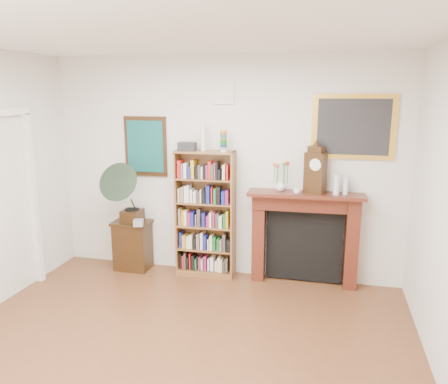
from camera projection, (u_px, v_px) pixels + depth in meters
name	position (u px, v px, depth m)	size (l,w,h in m)	color
room	(143.00, 225.00, 3.18)	(4.51, 5.01, 2.81)	brown
door_casing	(4.00, 192.00, 4.85)	(0.08, 1.02, 2.17)	white
teal_poster	(146.00, 146.00, 5.71)	(0.58, 0.04, 0.78)	black
small_picture	(223.00, 92.00, 5.31)	(0.26, 0.04, 0.30)	white
gilt_painting	(353.00, 127.00, 5.05)	(0.95, 0.04, 0.75)	gold
bookshelf	(205.00, 207.00, 5.56)	(0.76, 0.29, 1.88)	brown
side_cabinet	(133.00, 245.00, 5.88)	(0.49, 0.35, 0.67)	black
fireplace	(305.00, 230.00, 5.37)	(1.40, 0.39, 1.17)	#43170F
gramophone	(126.00, 189.00, 5.58)	(0.50, 0.63, 0.82)	black
cd_stack	(138.00, 223.00, 5.61)	(0.12, 0.12, 0.08)	#B1B0BC
mantel_clock	(315.00, 171.00, 5.14)	(0.27, 0.22, 0.56)	black
flower_vase	(280.00, 185.00, 5.29)	(0.13, 0.13, 0.14)	silver
teacup	(297.00, 191.00, 5.14)	(0.08, 0.08, 0.07)	white
bottle_left	(336.00, 185.00, 5.08)	(0.07, 0.07, 0.24)	silver
bottle_right	(345.00, 186.00, 5.10)	(0.06, 0.06, 0.20)	silver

